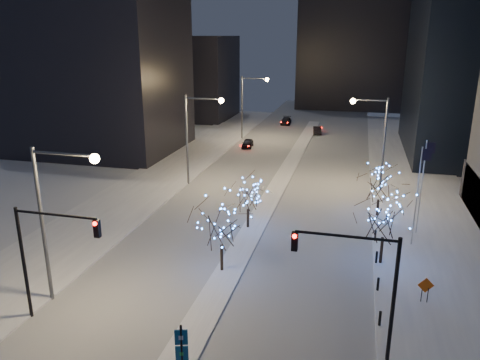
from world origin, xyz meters
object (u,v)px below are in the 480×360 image
(street_lamp_w_mid, at_px, (196,128))
(holiday_tree_median_near, at_px, (221,224))
(holiday_tree_plaza_near, at_px, (385,217))
(holiday_tree_plaza_far, at_px, (380,184))
(street_lamp_w_near, at_px, (55,205))
(wayfinding_sign, at_px, (182,350))
(car_near, at_px, (248,143))
(car_far, at_px, (286,121))
(street_lamp_w_far, at_px, (248,99))
(traffic_signal_west, at_px, (45,247))
(traffic_signal_east, at_px, (363,276))
(car_mid, at_px, (317,130))
(construction_sign, at_px, (426,288))
(holiday_tree_median_far, at_px, (248,194))
(street_lamp_east, at_px, (376,131))

(street_lamp_w_mid, distance_m, holiday_tree_median_near, 20.82)
(holiday_tree_plaza_near, distance_m, holiday_tree_plaza_far, 9.75)
(street_lamp_w_near, bearing_deg, wayfinding_sign, -28.19)
(car_near, distance_m, holiday_tree_plaza_near, 38.67)
(car_far, bearing_deg, wayfinding_sign, -88.30)
(street_lamp_w_far, xyz_separation_m, car_far, (3.92, 14.44, -5.86))
(traffic_signal_west, distance_m, holiday_tree_median_near, 11.45)
(street_lamp_w_far, xyz_separation_m, traffic_signal_east, (17.88, -51.00, -1.74))
(traffic_signal_west, relative_size, car_mid, 1.80)
(holiday_tree_plaza_far, height_order, construction_sign, holiday_tree_plaza_far)
(street_lamp_w_mid, distance_m, car_far, 40.07)
(street_lamp_w_mid, xyz_separation_m, car_near, (1.29, 19.12, -5.87))
(holiday_tree_median_near, distance_m, holiday_tree_plaza_near, 11.69)
(holiday_tree_median_near, bearing_deg, traffic_signal_east, -37.25)
(street_lamp_w_near, bearing_deg, construction_sign, 13.50)
(holiday_tree_median_far, bearing_deg, car_far, 95.14)
(street_lamp_east, xyz_separation_m, holiday_tree_median_far, (-10.58, -13.80, -3.29))
(street_lamp_w_far, xyz_separation_m, holiday_tree_median_far, (8.44, -35.80, -3.34))
(holiday_tree_median_near, bearing_deg, car_near, 100.66)
(holiday_tree_median_near, xyz_separation_m, wayfinding_sign, (1.44, -11.47, -1.56))
(traffic_signal_east, xyz_separation_m, construction_sign, (4.04, 6.26, -3.60))
(construction_sign, bearing_deg, street_lamp_w_far, 106.71)
(street_lamp_w_far, height_order, car_mid, street_lamp_w_far)
(traffic_signal_east, distance_m, car_near, 48.25)
(car_mid, relative_size, holiday_tree_median_near, 0.71)
(street_lamp_east, xyz_separation_m, traffic_signal_west, (-18.52, -30.00, -1.69))
(holiday_tree_plaza_near, bearing_deg, street_lamp_w_far, 115.98)
(street_lamp_w_far, height_order, construction_sign, street_lamp_w_far)
(street_lamp_east, relative_size, construction_sign, 5.95)
(holiday_tree_median_near, bearing_deg, holiday_tree_median_far, 90.00)
(traffic_signal_east, height_order, car_far, traffic_signal_east)
(holiday_tree_median_far, relative_size, construction_sign, 2.76)
(wayfinding_sign, bearing_deg, car_near, 82.46)
(car_mid, relative_size, holiday_tree_median_far, 0.84)
(holiday_tree_median_far, height_order, construction_sign, holiday_tree_median_far)
(traffic_signal_east, height_order, holiday_tree_plaza_far, traffic_signal_east)
(street_lamp_w_near, xyz_separation_m, car_mid, (10.44, 57.10, -5.86))
(holiday_tree_plaza_far, bearing_deg, wayfinding_sign, -110.82)
(car_near, bearing_deg, street_lamp_w_near, -96.58)
(street_lamp_w_near, relative_size, holiday_tree_median_near, 1.84)
(construction_sign, bearing_deg, street_lamp_w_mid, 128.60)
(street_lamp_east, height_order, traffic_signal_west, street_lamp_east)
(street_lamp_w_mid, bearing_deg, traffic_signal_east, -55.49)
(holiday_tree_plaza_far, distance_m, wayfinding_sign, 26.92)
(street_lamp_w_mid, distance_m, wayfinding_sign, 32.16)
(holiday_tree_median_near, distance_m, wayfinding_sign, 11.66)
(car_far, height_order, holiday_tree_plaza_near, holiday_tree_plaza_near)
(street_lamp_w_mid, xyz_separation_m, street_lamp_w_far, (0.00, 25.00, 0.00))
(street_lamp_w_near, distance_m, street_lamp_w_far, 50.00)
(traffic_signal_west, xyz_separation_m, holiday_tree_plaza_near, (18.94, 12.12, -1.01))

